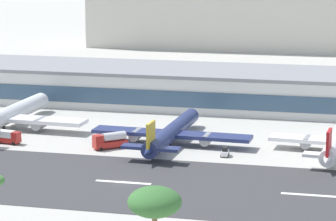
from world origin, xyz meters
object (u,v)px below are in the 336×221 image
at_px(terminal_building, 203,87).
at_px(service_box_truck_0, 9,137).
at_px(palm_tree_1, 155,204).
at_px(service_fuel_truck_2, 110,140).
at_px(airliner_gold_tail_gate_1, 170,134).
at_px(airliner_blue_tail_gate_0, 4,117).
at_px(service_baggage_tug_1, 225,152).

distance_m(terminal_building, service_box_truck_0, 69.18).
bearing_deg(palm_tree_1, service_fuel_truck_2, 111.17).
distance_m(terminal_building, airliner_gold_tail_gate_1, 50.32).
bearing_deg(terminal_building, airliner_blue_tail_gate_0, -136.00).
relative_size(terminal_building, service_baggage_tug_1, 48.99).
xyz_separation_m(airliner_gold_tail_gate_1, palm_tree_1, (18.12, -87.96, 11.47)).
height_order(terminal_building, airliner_blue_tail_gate_0, terminal_building).
bearing_deg(terminal_building, palm_tree_1, -81.94).
xyz_separation_m(terminal_building, service_baggage_tug_1, (16.25, -57.40, -4.57)).
xyz_separation_m(airliner_blue_tail_gate_0, service_baggage_tug_1, (61.67, -13.55, -2.31)).
relative_size(airliner_blue_tail_gate_0, palm_tree_1, 3.01).
relative_size(service_box_truck_0, palm_tree_1, 0.38).
bearing_deg(service_baggage_tug_1, service_fuel_truck_2, 85.03).
height_order(airliner_gold_tail_gate_1, service_box_truck_0, airliner_gold_tail_gate_1).
bearing_deg(service_fuel_truck_2, airliner_blue_tail_gate_0, -62.08).
xyz_separation_m(airliner_blue_tail_gate_0, service_fuel_truck_2, (33.36, -12.66, -1.33)).
height_order(service_baggage_tug_1, palm_tree_1, palm_tree_1).
xyz_separation_m(service_box_truck_0, palm_tree_1, (57.55, -80.50, 12.67)).
distance_m(service_baggage_tug_1, service_fuel_truck_2, 28.34).
height_order(terminal_building, service_box_truck_0, terminal_building).
bearing_deg(airliner_blue_tail_gate_0, service_fuel_truck_2, -108.15).
distance_m(terminal_building, palm_tree_1, 139.85).
xyz_separation_m(terminal_building, palm_tree_1, (19.57, -138.19, 8.83)).
height_order(terminal_building, service_fuel_truck_2, terminal_building).
relative_size(terminal_building, service_fuel_truck_2, 19.86).
xyz_separation_m(airliner_blue_tail_gate_0, airliner_gold_tail_gate_1, (46.87, -6.38, -0.37)).
distance_m(airliner_blue_tail_gate_0, service_fuel_truck_2, 35.71).
height_order(terminal_building, service_baggage_tug_1, terminal_building).
relative_size(airliner_blue_tail_gate_0, airliner_gold_tail_gate_1, 1.12).
xyz_separation_m(terminal_building, airliner_blue_tail_gate_0, (-45.42, -43.86, -2.27)).
bearing_deg(service_fuel_truck_2, terminal_building, -143.35).
xyz_separation_m(terminal_building, service_box_truck_0, (-37.98, -57.69, -3.83)).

